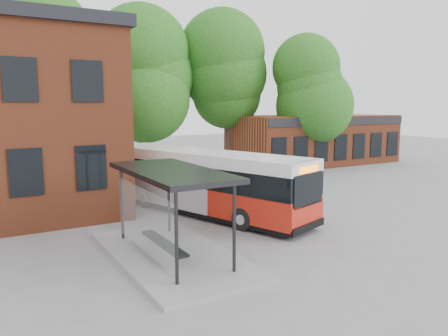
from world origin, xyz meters
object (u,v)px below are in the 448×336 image
bicycle_3 (296,169)px  bicycle_0 (260,171)px  bicycle_7 (308,164)px  bicycle_6 (306,169)px  bicycle_4 (291,169)px  bicycle_5 (307,166)px  city_bus (202,182)px  bus_shelter (172,213)px  bicycle_2 (285,171)px

bicycle_3 → bicycle_0: bearing=82.6°
bicycle_3 → bicycle_7: 2.45m
bicycle_6 → bicycle_4: bearing=76.3°
bicycle_5 → bicycle_7: bicycle_5 is taller
city_bus → bicycle_5: 13.40m
bus_shelter → bicycle_0: size_ratio=3.92×
bus_shelter → bicycle_5: size_ratio=3.91×
bicycle_4 → bicycle_6: 1.25m
bicycle_0 → bicycle_2: size_ratio=1.00×
city_bus → bicycle_6: city_bus is taller
bus_shelter → bicycle_2: 16.30m
bicycle_6 → bicycle_7: bicycle_7 is taller
city_bus → bicycle_2: city_bus is taller
bus_shelter → bicycle_3: size_ratio=4.35×
bicycle_0 → bicycle_4: bicycle_4 is taller
bicycle_0 → bicycle_7: 4.60m
city_bus → bus_shelter: bearing=-145.4°
bicycle_4 → bicycle_3: bearing=-92.2°
bicycle_2 → bicycle_3: bearing=-65.0°
bicycle_0 → bicycle_4: 2.21m
bus_shelter → bicycle_4: 17.14m
city_bus → bicycle_6: bearing=8.7°
bicycle_3 → bicycle_6: size_ratio=0.93×
bicycle_3 → bicycle_4: (-0.37, 0.04, 0.01)m
bicycle_2 → bicycle_3: size_ratio=1.11×
bus_shelter → city_bus: size_ratio=0.63×
bicycle_2 → bicycle_6: bicycle_2 is taller
bicycle_4 → bicycle_5: bearing=-72.8°
bicycle_0 → bicycle_3: bicycle_3 is taller
bicycle_5 → bicycle_6: size_ratio=1.03×
bicycle_2 → bicycle_5: 2.76m
bus_shelter → bicycle_6: size_ratio=4.02×
bicycle_5 → bicycle_3: bearing=118.0°
city_bus → bicycle_3: city_bus is taller
bicycle_4 → bicycle_7: (2.50, 1.17, 0.02)m
bicycle_3 → bicycle_2: bearing=115.2°
city_bus → bicycle_0: bearing=21.5°
bicycle_2 → bicycle_7: bicycle_7 is taller
bicycle_7 → bicycle_6: bearing=137.4°
bicycle_3 → bicycle_6: (0.87, -0.08, -0.03)m
city_bus → bicycle_3: size_ratio=6.91×
bicycle_5 → bicycle_4: bearing=113.5°
bus_shelter → bicycle_4: size_ratio=3.70×
bus_shelter → bicycle_4: (13.46, 10.56, -0.95)m
city_bus → bicycle_5: bearing=9.7°
bicycle_4 → bicycle_5: 1.90m
bicycle_4 → bicycle_0: bearing=73.8°
city_bus → bicycle_7: 14.32m
bicycle_4 → bicycle_6: size_ratio=1.09×
bicycle_3 → bicycle_7: (2.13, 1.21, 0.04)m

